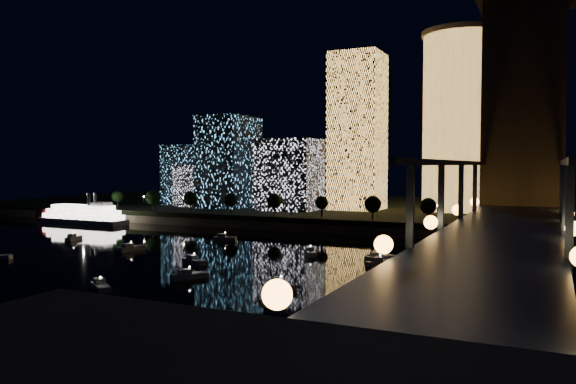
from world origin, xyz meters
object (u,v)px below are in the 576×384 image
object	(u,v)px
truss_bridge	(528,211)
riverboat	(80,215)
tower_cylindrical	(461,121)
tower_rectangular	(358,132)

from	to	relation	value
truss_bridge	riverboat	size ratio (longest dim) A/B	5.90
tower_cylindrical	truss_bridge	distance (m)	144.72
riverboat	truss_bridge	bearing A→B (deg)	-19.71
tower_cylindrical	tower_rectangular	xyz separation A→B (m)	(-42.48, -12.06, -4.10)
truss_bridge	riverboat	bearing A→B (deg)	160.29
tower_cylindrical	riverboat	world-z (taller)	tower_cylindrical
tower_rectangular	riverboat	size ratio (longest dim) A/B	1.53
tower_rectangular	riverboat	bearing A→B (deg)	-148.42
tower_rectangular	truss_bridge	xyz separation A→B (m)	(74.76, -126.34, -23.22)
tower_rectangular	tower_cylindrical	bearing A→B (deg)	15.85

